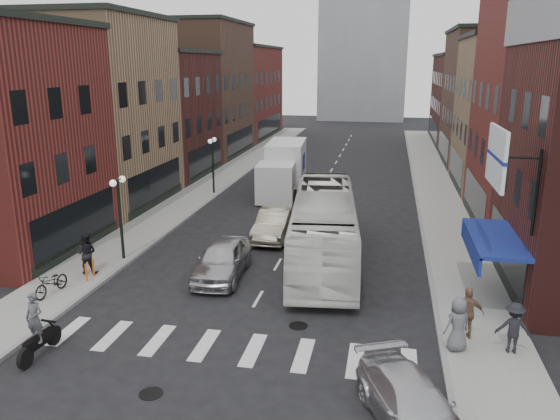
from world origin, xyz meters
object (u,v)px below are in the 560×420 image
(billboard_sign, at_px, (499,159))
(transit_bus, at_px, (324,227))
(ped_right_a, at_px, (514,328))
(motorcycle_rider, at_px, (36,328))
(curb_car, at_px, (413,406))
(ped_right_c, at_px, (458,324))
(parked_bicycle, at_px, (51,283))
(bike_rack, at_px, (90,270))
(sedan_left_near, at_px, (222,259))
(box_truck, at_px, (284,169))
(sedan_left_far, at_px, (274,224))
(streetlamp_near, at_px, (119,203))
(ped_left_solo, at_px, (86,253))
(streetlamp_far, at_px, (213,155))
(ped_right_b, at_px, (468,313))

(billboard_sign, relative_size, transit_bus, 0.30)
(ped_right_a, bearing_deg, motorcycle_rider, 16.96)
(curb_car, distance_m, ped_right_c, 4.48)
(curb_car, relative_size, parked_bicycle, 2.46)
(bike_rack, distance_m, transit_bus, 10.78)
(parked_bicycle, bearing_deg, ped_right_a, 2.25)
(sedan_left_near, bearing_deg, box_truck, 88.38)
(bike_rack, height_order, transit_bus, transit_bus)
(box_truck, xyz_separation_m, motorcycle_rider, (-3.40, -24.19, -0.76))
(motorcycle_rider, distance_m, sedan_left_far, 14.62)
(streetlamp_near, bearing_deg, curb_car, -37.27)
(streetlamp_near, relative_size, ped_left_solo, 2.19)
(billboard_sign, height_order, ped_right_a, billboard_sign)
(sedan_left_near, distance_m, ped_right_c, 10.71)
(bike_rack, bearing_deg, billboard_sign, -2.83)
(box_truck, relative_size, motorcycle_rider, 3.82)
(sedan_left_near, bearing_deg, streetlamp_far, 106.39)
(parked_bicycle, bearing_deg, ped_left_solo, 91.33)
(billboard_sign, distance_m, sedan_left_far, 13.88)
(billboard_sign, height_order, curb_car, billboard_sign)
(sedan_left_far, distance_m, ped_right_a, 14.74)
(streetlamp_far, xyz_separation_m, parked_bicycle, (-0.85, -18.51, -2.27))
(billboard_sign, bearing_deg, ped_left_solo, 175.23)
(bike_rack, relative_size, ped_left_solo, 0.43)
(box_truck, bearing_deg, sedan_left_far, -86.38)
(motorcycle_rider, relative_size, curb_car, 0.49)
(box_truck, distance_m, sedan_left_near, 16.45)
(bike_rack, distance_m, sedan_left_near, 5.74)
(ped_right_b, bearing_deg, ped_right_c, 61.74)
(ped_left_solo, xyz_separation_m, ped_right_c, (15.45, -3.79, -0.03))
(box_truck, distance_m, ped_left_solo, 18.39)
(sedan_left_near, distance_m, ped_right_a, 12.21)
(streetlamp_far, xyz_separation_m, sedan_left_far, (6.40, -9.01, -2.13))
(curb_car, height_order, ped_right_a, ped_right_a)
(streetlamp_near, xyz_separation_m, motorcycle_rider, (1.48, -8.78, -1.86))
(box_truck, bearing_deg, streetlamp_far, -168.51)
(streetlamp_near, height_order, parked_bicycle, streetlamp_near)
(motorcycle_rider, height_order, sedan_left_far, motorcycle_rider)
(streetlamp_far, bearing_deg, parked_bicycle, -92.64)
(box_truck, distance_m, transit_bus, 14.24)
(transit_bus, bearing_deg, streetlamp_far, 121.92)
(sedan_left_near, xyz_separation_m, ped_right_a, (11.28, -4.68, 0.18))
(billboard_sign, bearing_deg, streetlamp_far, 132.41)
(motorcycle_rider, height_order, ped_right_b, motorcycle_rider)
(box_truck, distance_m, sedan_left_far, 10.58)
(ped_left_solo, bearing_deg, billboard_sign, 164.78)
(motorcycle_rider, bearing_deg, transit_bus, 58.79)
(ped_left_solo, relative_size, ped_right_b, 1.03)
(curb_car, relative_size, ped_right_c, 2.52)
(bike_rack, bearing_deg, parked_bicycle, -109.87)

